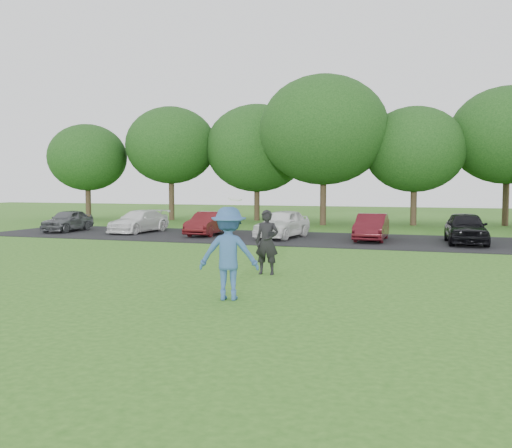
# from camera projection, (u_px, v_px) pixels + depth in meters

# --- Properties ---
(ground) EXTENTS (100.00, 100.00, 0.00)m
(ground) POSITION_uv_depth(u_px,v_px,m) (203.00, 296.00, 12.11)
(ground) COLOR #2F641C
(ground) RESTS_ON ground
(parking_lot) EXTENTS (32.00, 6.50, 0.03)m
(parking_lot) POSITION_uv_depth(u_px,v_px,m) (327.00, 239.00, 24.40)
(parking_lot) COLOR black
(parking_lot) RESTS_ON ground
(frisbee_player) EXTENTS (1.37, 0.99, 2.14)m
(frisbee_player) POSITION_uv_depth(u_px,v_px,m) (229.00, 253.00, 11.68)
(frisbee_player) COLOR #355B95
(frisbee_player) RESTS_ON ground
(camera_bystander) EXTENTS (0.64, 0.46, 1.70)m
(camera_bystander) POSITION_uv_depth(u_px,v_px,m) (267.00, 242.00, 14.95)
(camera_bystander) COLOR black
(camera_bystander) RESTS_ON ground
(parked_cars) EXTENTS (28.10, 4.31, 1.25)m
(parked_cars) POSITION_uv_depth(u_px,v_px,m) (363.00, 227.00, 23.89)
(parked_cars) COLOR #53555A
(parked_cars) RESTS_ON parking_lot
(tree_row) EXTENTS (42.39, 9.85, 8.64)m
(tree_row) POSITION_uv_depth(u_px,v_px,m) (388.00, 140.00, 32.80)
(tree_row) COLOR #38281C
(tree_row) RESTS_ON ground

